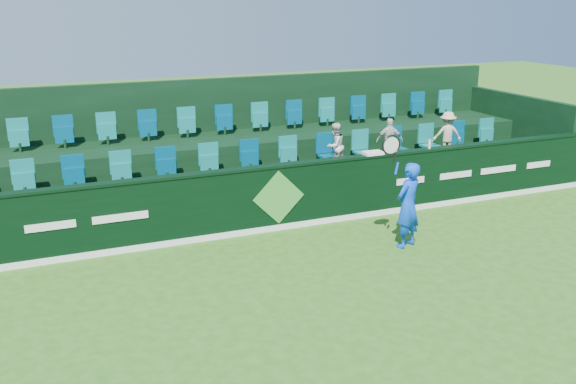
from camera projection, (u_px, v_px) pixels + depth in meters
name	position (u px, v px, depth m)	size (l,w,h in m)	color
ground	(377.00, 314.00, 9.56)	(60.00, 60.00, 0.00)	#2A6217
sponsor_hoarding	(277.00, 197.00, 12.88)	(16.00, 0.25, 1.35)	black
stand_tier_front	(258.00, 195.00, 13.93)	(16.00, 2.00, 0.80)	black
stand_tier_back	(230.00, 164.00, 15.53)	(16.00, 1.80, 1.30)	black
stand_rear	(224.00, 138.00, 15.76)	(16.00, 4.10, 2.60)	black
seat_row_front	(251.00, 160.00, 14.08)	(13.50, 0.50, 0.60)	#117874
seat_row_back	(225.00, 123.00, 15.52)	(13.50, 0.50, 0.60)	#117874
tennis_player	(408.00, 204.00, 11.91)	(1.06, 0.60, 2.25)	blue
spectator_left	(335.00, 146.00, 14.38)	(0.51, 0.40, 1.05)	silver
spectator_middle	(390.00, 141.00, 14.91)	(0.62, 0.26, 1.05)	beige
spectator_right	(447.00, 134.00, 15.51)	(0.71, 0.41, 1.09)	#C2B289
towel	(373.00, 153.00, 13.50)	(0.41, 0.27, 0.06)	white
drinks_bottle	(430.00, 144.00, 14.01)	(0.06, 0.06, 0.20)	silver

